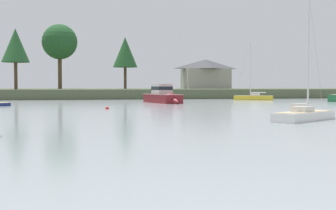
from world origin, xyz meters
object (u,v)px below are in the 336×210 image
sailboat_yellow (253,99)px  sailboat_white (304,118)px  cruiser_maroon (164,99)px  mooring_buoy_red (107,108)px

sailboat_yellow → sailboat_white: 50.15m
cruiser_maroon → sailboat_white: bearing=-86.5°
mooring_buoy_red → sailboat_white: bearing=-59.4°
sailboat_yellow → sailboat_white: size_ratio=1.16×
cruiser_maroon → mooring_buoy_red: size_ratio=24.02×
mooring_buoy_red → sailboat_yellow: bearing=44.2°
sailboat_white → mooring_buoy_red: 23.32m
sailboat_yellow → mooring_buoy_red: bearing=-135.8°
sailboat_yellow → sailboat_white: bearing=-108.9°
mooring_buoy_red → cruiser_maroon: bearing=59.1°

